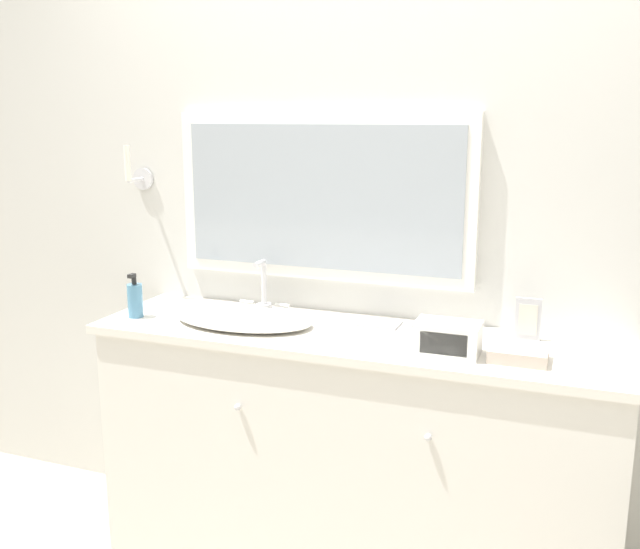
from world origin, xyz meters
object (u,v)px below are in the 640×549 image
at_px(soap_bottle, 135,300).
at_px(appliance_box, 447,338).
at_px(sink_basin, 245,318).
at_px(picture_frame, 528,319).

bearing_deg(soap_bottle, appliance_box, -0.33).
distance_m(sink_basin, soap_bottle, 0.43).
distance_m(sink_basin, appliance_box, 0.76).
distance_m(appliance_box, picture_frame, 0.33).
bearing_deg(soap_bottle, picture_frame, 9.48).
xyz_separation_m(soap_bottle, picture_frame, (1.40, 0.23, 0.01)).
height_order(soap_bottle, picture_frame, soap_bottle).
relative_size(sink_basin, soap_bottle, 3.10).
bearing_deg(picture_frame, appliance_box, -133.06).
xyz_separation_m(sink_basin, picture_frame, (0.98, 0.16, 0.05)).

